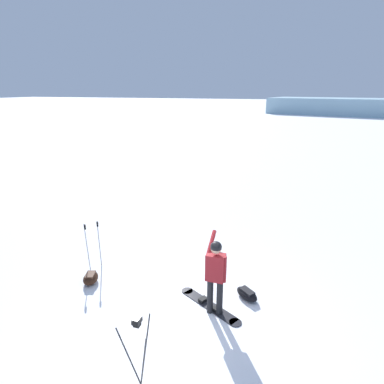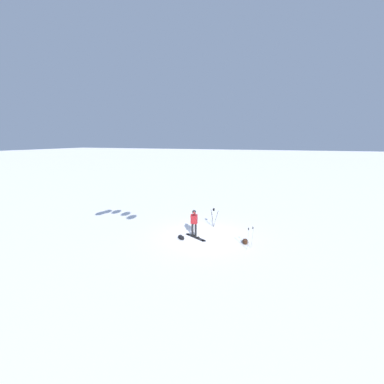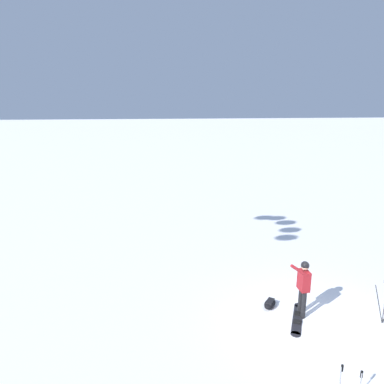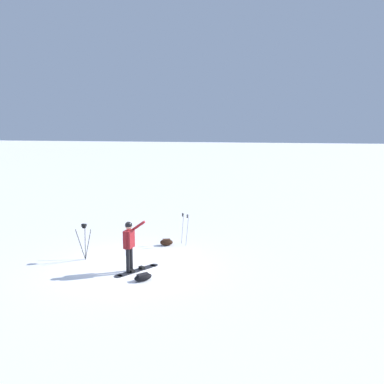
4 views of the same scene
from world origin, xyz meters
The scene contains 7 objects.
ground_plane centered at (0.00, 0.00, 0.00)m, with size 300.00×300.00×0.00m, color white.
snowboarder centered at (0.58, 0.29, 1.11)m, with size 0.47×0.67×1.82m.
snowboard centered at (0.41, 0.47, 0.02)m, with size 1.65×1.01×0.10m.
gear_bag_large centered at (-2.79, 0.38, 0.14)m, with size 0.53×0.64×0.27m.
camera_tripod centered at (-0.14, -1.92, 0.99)m, with size 0.59×0.57×1.39m.
gear_bag_small centered at (1.18, 1.05, 0.12)m, with size 0.69×0.64×0.23m.
ski_poles centered at (-3.16, 1.10, 0.87)m, with size 0.34×0.40×1.34m.
Camera 2 is at (-4.78, 15.24, 6.24)m, focal length 23.86 mm.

